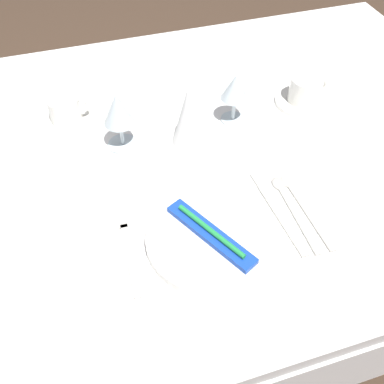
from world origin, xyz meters
name	(u,v)px	position (x,y,z in m)	size (l,w,h in m)	color
ground_plane	(170,308)	(0.00, 0.00, 0.00)	(6.00, 6.00, 0.00)	#4C3828
dining_table	(160,178)	(0.00, 0.00, 0.66)	(1.80, 1.11, 0.74)	white
dinner_plate	(210,239)	(0.03, -0.28, 0.75)	(0.25, 0.25, 0.02)	white
toothbrush_package	(211,234)	(0.03, -0.28, 0.77)	(0.13, 0.20, 0.02)	blue
fork_outer	(128,248)	(-0.13, -0.25, 0.74)	(0.03, 0.20, 0.00)	beige
dinner_knife	(279,214)	(0.19, -0.26, 0.74)	(0.03, 0.24, 0.00)	beige
spoon_soup	(290,204)	(0.22, -0.24, 0.74)	(0.03, 0.22, 0.01)	beige
spoon_dessert	(300,201)	(0.25, -0.24, 0.74)	(0.03, 0.22, 0.01)	beige
saucer_left	(302,102)	(0.41, 0.08, 0.74)	(0.14, 0.14, 0.01)	white
coffee_cup_left	(306,90)	(0.41, 0.08, 0.78)	(0.10, 0.08, 0.07)	white
saucer_far	(68,122)	(-0.19, 0.18, 0.74)	(0.13, 0.13, 0.01)	white
coffee_cup_far	(65,110)	(-0.19, 0.18, 0.78)	(0.10, 0.08, 0.07)	white
wine_glass_centre	(235,89)	(0.21, 0.06, 0.83)	(0.07, 0.07, 0.13)	silver
wine_glass_left	(118,112)	(-0.07, 0.05, 0.84)	(0.07, 0.07, 0.15)	silver
napkin_folded	(188,116)	(0.08, 0.02, 0.82)	(0.08, 0.08, 0.15)	white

